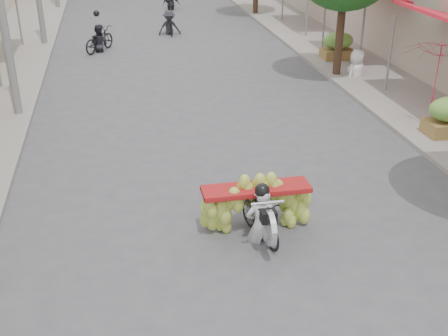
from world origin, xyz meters
TOP-DOWN VIEW (x-y plane):
  - sidewalk_right at (7.00, 15.00)m, footprint 4.00×60.00m
  - produce_crate_far at (6.20, 16.00)m, footprint 1.20×0.88m
  - banana_motorbike at (-0.02, 4.35)m, footprint 2.20×1.78m
  - market_umbrella at (6.04, 8.60)m, footprint 2.38×2.38m
  - pedestrian at (6.02, 13.70)m, footprint 1.06×0.94m
  - bg_motorbike_a at (-3.03, 19.47)m, footprint 1.56×1.87m
  - bg_motorbike_b at (0.22, 22.06)m, footprint 1.10×1.61m

SIDE VIEW (x-z plane):
  - sidewalk_right at x=7.00m, z-range 0.00..0.12m
  - banana_motorbike at x=-0.02m, z-range -0.32..1.69m
  - produce_crate_far at x=6.20m, z-range 0.13..1.29m
  - bg_motorbike_a at x=-3.03m, z-range -0.25..1.70m
  - bg_motorbike_b at x=0.22m, z-range -0.11..1.84m
  - pedestrian at x=6.02m, z-range 0.12..1.97m
  - market_umbrella at x=6.04m, z-range 1.60..3.45m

